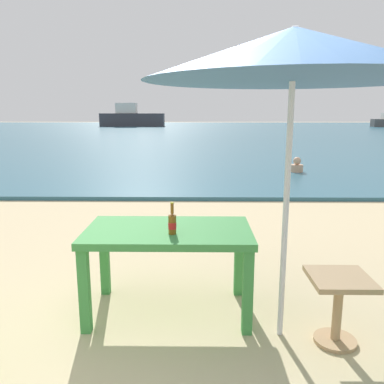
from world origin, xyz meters
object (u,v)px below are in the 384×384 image
(boat_tanker, at_px, (132,118))
(side_table_wood, at_px, (338,300))
(picnic_table_green, at_px, (169,241))
(patio_umbrella, at_px, (294,54))
(beer_bottle_amber, at_px, (172,223))
(swimmer_person, at_px, (297,166))

(boat_tanker, bearing_deg, side_table_wood, -78.47)
(picnic_table_green, bearing_deg, boat_tanker, 99.84)
(patio_umbrella, relative_size, side_table_wood, 4.26)
(picnic_table_green, xyz_separation_m, side_table_wood, (1.30, -0.46, -0.30))
(beer_bottle_amber, height_order, patio_umbrella, patio_umbrella)
(beer_bottle_amber, bearing_deg, swimmer_person, 69.04)
(boat_tanker, bearing_deg, patio_umbrella, -78.99)
(patio_umbrella, height_order, swimmer_person, patio_umbrella)
(beer_bottle_amber, distance_m, swimmer_person, 8.27)
(picnic_table_green, xyz_separation_m, swimmer_person, (2.99, 7.56, -0.41))
(picnic_table_green, distance_m, beer_bottle_amber, 0.25)
(side_table_wood, relative_size, swimmer_person, 1.32)
(picnic_table_green, relative_size, swimmer_person, 3.41)
(side_table_wood, bearing_deg, swimmer_person, 78.10)
(picnic_table_green, distance_m, boat_tanker, 40.00)
(beer_bottle_amber, distance_m, boat_tanker, 40.15)
(side_table_wood, relative_size, boat_tanker, 0.08)
(boat_tanker, bearing_deg, picnic_table_green, -80.16)
(boat_tanker, bearing_deg, swimmer_person, -72.85)
(patio_umbrella, distance_m, side_table_wood, 1.81)
(beer_bottle_amber, distance_m, patio_umbrella, 1.54)
(picnic_table_green, xyz_separation_m, patio_umbrella, (0.90, -0.35, 1.47))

